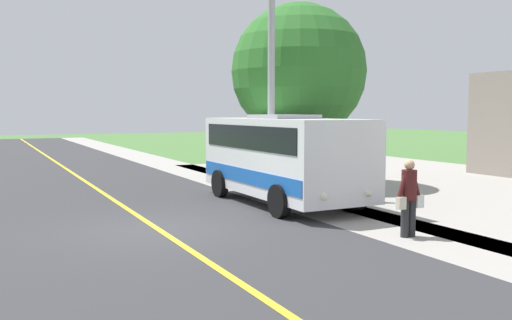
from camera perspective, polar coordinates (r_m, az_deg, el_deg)
name	(u,v)px	position (r m, az deg, el deg)	size (l,w,h in m)	color
ground_plane	(157,229)	(13.47, -10.27, -7.09)	(120.00, 120.00, 0.00)	#477238
road_surface	(157,229)	(13.47, -10.27, -7.07)	(8.00, 100.00, 0.01)	#333335
sidewalk	(336,211)	(15.71, 8.31, -5.31)	(2.40, 100.00, 0.01)	#9E9991
road_centre_line	(157,229)	(13.47, -10.27, -7.05)	(0.16, 100.00, 0.00)	gold
shuttle_bus_front	(283,155)	(16.78, 2.87, 0.57)	(2.78, 6.62, 2.73)	white
pedestrian_with_bags	(409,196)	(12.73, 15.66, -3.59)	(0.72, 0.34, 1.75)	#262628
street_light_pole	(268,71)	(18.32, 1.25, 9.27)	(1.97, 0.24, 7.52)	#9E9EA3
tree_curbside	(299,72)	(21.50, 4.47, 9.15)	(5.25, 5.25, 6.99)	#4C3826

